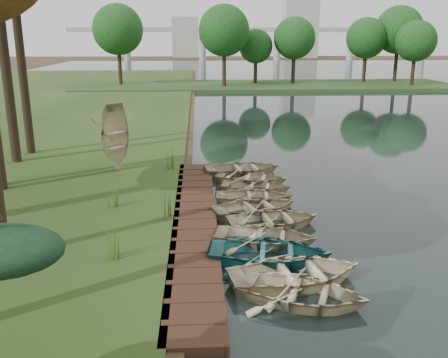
{
  "coord_description": "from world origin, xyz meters",
  "views": [
    {
      "loc": [
        -1.43,
        -17.43,
        6.88
      ],
      "look_at": [
        -0.49,
        0.41,
        1.68
      ],
      "focal_mm": 40.0,
      "sensor_mm": 36.0,
      "label": 1
    }
  ],
  "objects_px": {
    "boardwalk": "(195,222)",
    "stored_rowboat": "(117,164)",
    "rowboat_1": "(296,271)",
    "rowboat_2": "(270,250)",
    "rowboat_0": "(302,290)"
  },
  "relations": [
    {
      "from": "boardwalk",
      "to": "stored_rowboat",
      "type": "distance_m",
      "value": 8.04
    },
    {
      "from": "rowboat_1",
      "to": "stored_rowboat",
      "type": "bearing_deg",
      "value": 19.66
    },
    {
      "from": "boardwalk",
      "to": "rowboat_2",
      "type": "height_order",
      "value": "rowboat_2"
    },
    {
      "from": "boardwalk",
      "to": "rowboat_2",
      "type": "relative_size",
      "value": 4.16
    },
    {
      "from": "rowboat_0",
      "to": "rowboat_1",
      "type": "height_order",
      "value": "rowboat_1"
    },
    {
      "from": "boardwalk",
      "to": "rowboat_1",
      "type": "distance_m",
      "value": 5.57
    },
    {
      "from": "rowboat_1",
      "to": "rowboat_0",
      "type": "bearing_deg",
      "value": 167.39
    },
    {
      "from": "rowboat_0",
      "to": "stored_rowboat",
      "type": "distance_m",
      "value": 14.47
    },
    {
      "from": "boardwalk",
      "to": "rowboat_0",
      "type": "distance_m",
      "value": 6.45
    },
    {
      "from": "boardwalk",
      "to": "stored_rowboat",
      "type": "xyz_separation_m",
      "value": [
        -3.93,
        7.0,
        0.5
      ]
    },
    {
      "from": "rowboat_1",
      "to": "rowboat_2",
      "type": "xyz_separation_m",
      "value": [
        -0.53,
        1.42,
        -0.01
      ]
    },
    {
      "from": "rowboat_2",
      "to": "stored_rowboat",
      "type": "relative_size",
      "value": 1.14
    },
    {
      "from": "rowboat_0",
      "to": "rowboat_2",
      "type": "xyz_separation_m",
      "value": [
        -0.49,
        2.45,
        0.04
      ]
    },
    {
      "from": "stored_rowboat",
      "to": "rowboat_0",
      "type": "bearing_deg",
      "value": -107.56
    },
    {
      "from": "boardwalk",
      "to": "stored_rowboat",
      "type": "relative_size",
      "value": 4.76
    }
  ]
}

